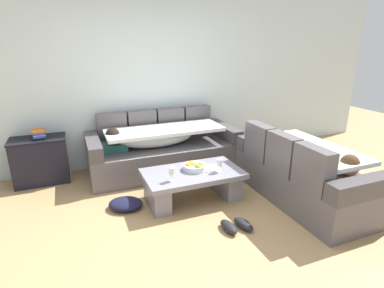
% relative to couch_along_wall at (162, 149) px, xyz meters
% --- Properties ---
extents(ground_plane, '(14.00, 14.00, 0.00)m').
position_rel_couch_along_wall_xyz_m(ground_plane, '(-0.17, -1.62, -0.33)').
color(ground_plane, tan).
extents(back_wall, '(9.00, 0.10, 2.70)m').
position_rel_couch_along_wall_xyz_m(back_wall, '(-0.17, 0.53, 1.02)').
color(back_wall, silver).
rests_on(back_wall, ground_plane).
extents(couch_along_wall, '(2.21, 0.92, 0.88)m').
position_rel_couch_along_wall_xyz_m(couch_along_wall, '(0.00, 0.00, 0.00)').
color(couch_along_wall, '#5A5458').
rests_on(couch_along_wall, ground_plane).
extents(couch_near_window, '(0.92, 1.83, 0.88)m').
position_rel_couch_along_wall_xyz_m(couch_near_window, '(1.38, -1.54, 0.00)').
color(couch_near_window, '#5A5458').
rests_on(couch_near_window, ground_plane).
extents(coffee_table, '(1.20, 0.68, 0.38)m').
position_rel_couch_along_wall_xyz_m(coffee_table, '(0.08, -1.05, -0.09)').
color(coffee_table, gray).
rests_on(coffee_table, ground_plane).
extents(fruit_bowl, '(0.28, 0.28, 0.10)m').
position_rel_couch_along_wall_xyz_m(fruit_bowl, '(0.12, -1.02, 0.09)').
color(fruit_bowl, silver).
rests_on(fruit_bowl, coffee_table).
extents(wine_glass_near_left, '(0.07, 0.07, 0.17)m').
position_rel_couch_along_wall_xyz_m(wine_glass_near_left, '(-0.24, -1.22, 0.16)').
color(wine_glass_near_left, silver).
rests_on(wine_glass_near_left, coffee_table).
extents(wine_glass_near_right, '(0.07, 0.07, 0.17)m').
position_rel_couch_along_wall_xyz_m(wine_glass_near_right, '(0.37, -1.19, 0.16)').
color(wine_glass_near_right, silver).
rests_on(wine_glass_near_right, coffee_table).
extents(open_magazine, '(0.31, 0.26, 0.01)m').
position_rel_couch_along_wall_xyz_m(open_magazine, '(0.29, -1.04, 0.05)').
color(open_magazine, white).
rests_on(open_magazine, coffee_table).
extents(side_cabinet, '(0.72, 0.44, 0.64)m').
position_rel_couch_along_wall_xyz_m(side_cabinet, '(-1.69, 0.23, -0.01)').
color(side_cabinet, black).
rests_on(side_cabinet, ground_plane).
extents(book_stack_on_cabinet, '(0.18, 0.23, 0.12)m').
position_rel_couch_along_wall_xyz_m(book_stack_on_cabinet, '(-1.66, 0.23, 0.37)').
color(book_stack_on_cabinet, black).
rests_on(book_stack_on_cabinet, side_cabinet).
extents(pair_of_shoes, '(0.33, 0.30, 0.09)m').
position_rel_couch_along_wall_xyz_m(pair_of_shoes, '(0.26, -1.83, -0.29)').
color(pair_of_shoes, black).
rests_on(pair_of_shoes, ground_plane).
extents(crumpled_garment, '(0.50, 0.47, 0.12)m').
position_rel_couch_along_wall_xyz_m(crumpled_garment, '(-0.74, -0.96, -0.27)').
color(crumpled_garment, '#191933').
rests_on(crumpled_garment, ground_plane).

